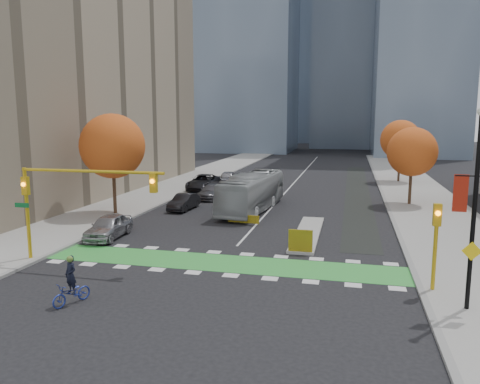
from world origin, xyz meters
The scene contains 27 objects.
ground centered at (0.00, 0.00, 0.00)m, with size 300.00×300.00×0.00m, color black.
sidewalk_west centered at (-13.50, 20.00, 0.07)m, with size 7.00×120.00×0.15m, color gray.
sidewalk_east centered at (13.50, 20.00, 0.07)m, with size 7.00×120.00×0.15m, color gray.
curb_west centered at (-10.00, 20.00, 0.07)m, with size 0.30×120.00×0.16m, color gray.
curb_east centered at (10.00, 20.00, 0.07)m, with size 0.30×120.00×0.16m, color gray.
bike_crossing centered at (0.00, 1.50, 0.01)m, with size 20.00×3.00×0.01m, color green.
centre_line centered at (0.00, 40.00, 0.01)m, with size 0.15×70.00×0.01m, color silver.
bike_lane_paint centered at (7.50, 30.00, 0.01)m, with size 2.50×50.00×0.01m, color black.
median_island centered at (4.00, 9.00, 0.08)m, with size 1.60×10.00×0.16m, color gray.
hazard_board centered at (4.00, 4.20, 0.80)m, with size 1.40×0.12×1.30m, color yellow.
building_west centered at (-24.00, 22.00, 12.50)m, with size 16.00×44.00×25.00m, color gray.
tower_nw centered at (-18.00, 90.00, 35.00)m, with size 22.00×22.00×70.00m, color #47566B.
tower_ne centered at (20.00, 85.00, 30.00)m, with size 18.00×24.00×60.00m, color #47566B.
tower_far centered at (-4.00, 140.00, 40.00)m, with size 26.00×26.00×80.00m, color #47566B.
tree_west centered at (-12.00, 12.00, 5.62)m, with size 5.20×5.20×8.22m.
tree_east_near centered at (12.00, 22.00, 4.86)m, with size 4.40×4.40×7.08m.
tree_east_far centered at (12.50, 38.00, 5.24)m, with size 4.80×4.80×7.65m.
traffic_signal_west centered at (-7.93, -0.51, 4.03)m, with size 8.53×0.56×5.20m.
traffic_signal_east centered at (10.50, -0.51, 2.73)m, with size 0.35×0.43×4.10m.
banner_lamppost centered at (11.50, -2.50, 4.61)m, with size 1.65×0.36×8.28m.
cyclist centered at (-4.66, -5.51, 0.71)m, with size 1.26×1.95×2.13m.
bus centered at (-1.43, 16.35, 1.60)m, with size 2.69×11.52×3.21m, color #989D9F.
parked_car_a centered at (-8.72, 5.00, 0.78)m, with size 1.85×4.59×1.56m, color #9C9BA1.
parked_car_b centered at (-7.22, 15.27, 0.69)m, with size 1.45×4.17×1.37m, color black.
parked_car_c centered at (-6.50, 21.31, 0.71)m, with size 1.98×4.86×1.41m, color #4D4C52.
parked_car_d centered at (-9.00, 26.31, 0.86)m, with size 2.85×6.18×1.72m, color black.
parked_car_e centered at (-7.60, 31.31, 0.79)m, with size 1.86×4.62×1.57m, color gray.
Camera 1 is at (6.67, -22.27, 7.83)m, focal length 35.00 mm.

